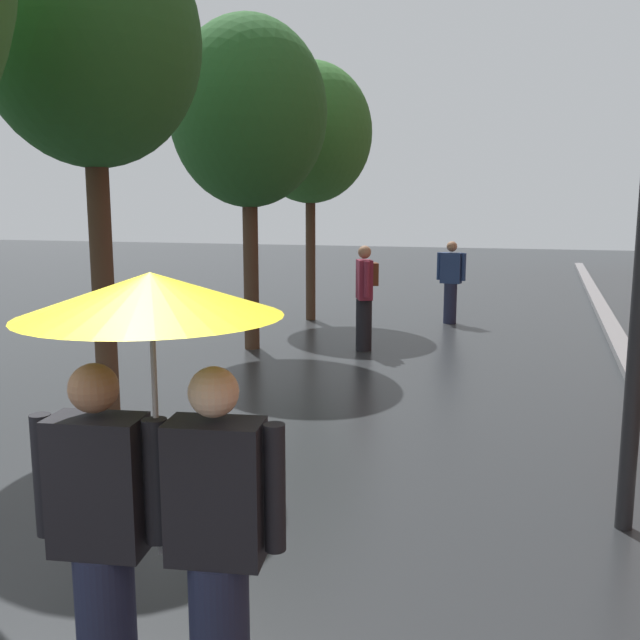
# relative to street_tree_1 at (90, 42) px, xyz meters

# --- Properties ---
(kerb_strip) EXTENTS (0.30, 36.00, 0.12)m
(kerb_strip) POSITION_rel_street_tree_1_xyz_m (5.83, 5.42, -3.92)
(kerb_strip) COLOR slate
(kerb_strip) RESTS_ON ground
(street_tree_1) EXTENTS (2.29, 2.29, 5.33)m
(street_tree_1) POSITION_rel_street_tree_1_xyz_m (0.00, 0.00, 0.00)
(street_tree_1) COLOR #473323
(street_tree_1) RESTS_ON ground
(street_tree_2) EXTENTS (2.48, 2.48, 5.25)m
(street_tree_2) POSITION_rel_street_tree_1_xyz_m (0.05, 3.82, -0.23)
(street_tree_2) COLOR #473323
(street_tree_2) RESTS_ON ground
(street_tree_3) EXTENTS (2.48, 2.48, 5.18)m
(street_tree_3) POSITION_rel_street_tree_1_xyz_m (-0.02, 6.94, -0.21)
(street_tree_3) COLOR #473323
(street_tree_3) RESTS_ON ground
(couple_under_umbrella) EXTENTS (1.09, 1.08, 2.02)m
(couple_under_umbrella) POSITION_rel_street_tree_1_xyz_m (3.10, -3.89, -2.65)
(couple_under_umbrella) COLOR #1E233D
(couple_under_umbrella) RESTS_ON ground
(pedestrian_walking_midground) EXTENTS (0.43, 0.55, 1.71)m
(pedestrian_walking_midground) POSITION_rel_street_tree_1_xyz_m (1.85, 4.25, -3.08)
(pedestrian_walking_midground) COLOR black
(pedestrian_walking_midground) RESTS_ON ground
(pedestrian_walking_far) EXTENTS (0.59, 0.27, 1.65)m
(pedestrian_walking_far) POSITION_rel_street_tree_1_xyz_m (2.80, 7.41, -3.14)
(pedestrian_walking_far) COLOR #1E233D
(pedestrian_walking_far) RESTS_ON ground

